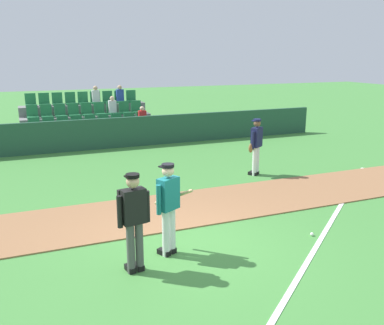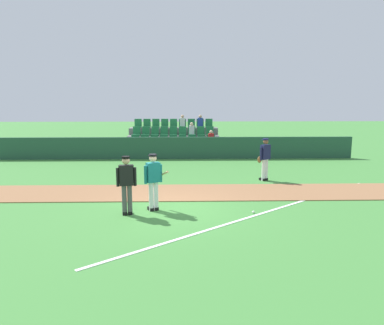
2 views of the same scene
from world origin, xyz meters
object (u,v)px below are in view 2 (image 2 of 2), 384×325
umpire_home_plate (127,182)px  runner_navy_jersey (265,158)px  batter_teal_jersey (153,180)px  baseball (253,212)px

umpire_home_plate → runner_navy_jersey: same height
runner_navy_jersey → batter_teal_jersey: bearing=-136.3°
umpire_home_plate → runner_navy_jersey: bearing=41.7°
umpire_home_plate → runner_navy_jersey: 6.75m
runner_navy_jersey → umpire_home_plate: bearing=-138.3°
batter_teal_jersey → umpire_home_plate: size_ratio=1.00×
umpire_home_plate → batter_teal_jersey: bearing=27.1°
runner_navy_jersey → baseball: bearing=-105.9°
batter_teal_jersey → baseball: batter_teal_jersey is taller
batter_teal_jersey → umpire_home_plate: same height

